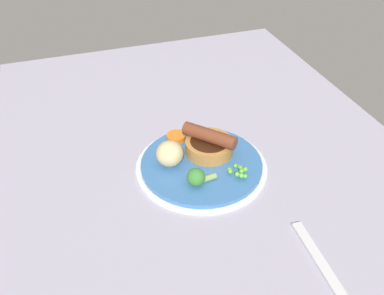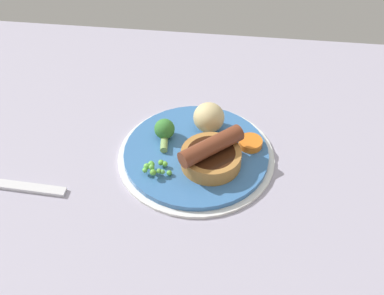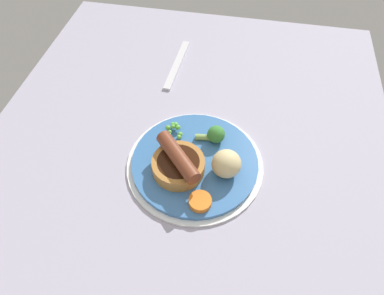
{
  "view_description": "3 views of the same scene",
  "coord_description": "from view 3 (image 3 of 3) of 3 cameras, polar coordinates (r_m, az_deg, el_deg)",
  "views": [
    {
      "loc": [
        -62.59,
        24.22,
        56.09
      ],
      "look_at": [
        -1.78,
        3.75,
        6.85
      ],
      "focal_mm": 40.0,
      "sensor_mm": 36.0,
      "label": 1
    },
    {
      "loc": [
        2.7,
        -58.3,
        63.65
      ],
      "look_at": [
        -4.34,
        2.29,
        5.47
      ],
      "focal_mm": 50.0,
      "sensor_mm": 36.0,
      "label": 2
    },
    {
      "loc": [
        32.41,
        8.8,
        54.95
      ],
      "look_at": [
        -4.62,
        1.77,
        6.91
      ],
      "focal_mm": 32.0,
      "sensor_mm": 36.0,
      "label": 3
    }
  ],
  "objects": [
    {
      "name": "dining_table",
      "position": [
        0.63,
        -2.37,
        -6.05
      ],
      "size": [
        110.0,
        80.0,
        3.0
      ],
      "primitive_type": "cube",
      "color": "#9E99AD",
      "rests_on": "ground"
    },
    {
      "name": "potato_chunk_0",
      "position": [
        0.59,
        5.75,
        -2.71
      ],
      "size": [
        6.91,
        6.93,
        4.94
      ],
      "primitive_type": "ellipsoid",
      "rotation": [
        0.0,
        0.0,
        5.19
      ],
      "color": "#CCB77F",
      "rests_on": "dinner_plate"
    },
    {
      "name": "fork",
      "position": [
        0.84,
        -2.51,
        13.67
      ],
      "size": [
        18.06,
        2.51,
        0.6
      ],
      "primitive_type": "cube",
      "rotation": [
        0.0,
        0.0,
        -0.05
      ],
      "color": "silver",
      "rests_on": "dining_table"
    },
    {
      "name": "pea_pile",
      "position": [
        0.66,
        -3.02,
        2.97
      ],
      "size": [
        4.52,
        3.53,
        1.77
      ],
      "color": "#5FB643",
      "rests_on": "dinner_plate"
    },
    {
      "name": "sausage_pudding",
      "position": [
        0.6,
        -2.4,
        -2.64
      ],
      "size": [
        9.71,
        9.34,
        5.24
      ],
      "rotation": [
        0.0,
        0.0,
        3.88
      ],
      "color": "#AD7538",
      "rests_on": "dinner_plate"
    },
    {
      "name": "broccoli_floret_near",
      "position": [
        0.64,
        3.83,
        2.17
      ],
      "size": [
        3.35,
        5.64,
        3.35
      ],
      "rotation": [
        0.0,
        0.0,
        1.68
      ],
      "color": "#387A33",
      "rests_on": "dinner_plate"
    },
    {
      "name": "carrot_slice_1",
      "position": [
        0.57,
        1.36,
        -8.99
      ],
      "size": [
        4.83,
        4.83,
        1.18
      ],
      "primitive_type": "cylinder",
      "rotation": [
        0.0,
        0.0,
        3.45
      ],
      "color": "orange",
      "rests_on": "dinner_plate"
    },
    {
      "name": "dinner_plate",
      "position": [
        0.63,
        0.49,
        -2.62
      ],
      "size": [
        25.17,
        25.17,
        1.4
      ],
      "color": "silver",
      "rests_on": "dining_table"
    }
  ]
}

